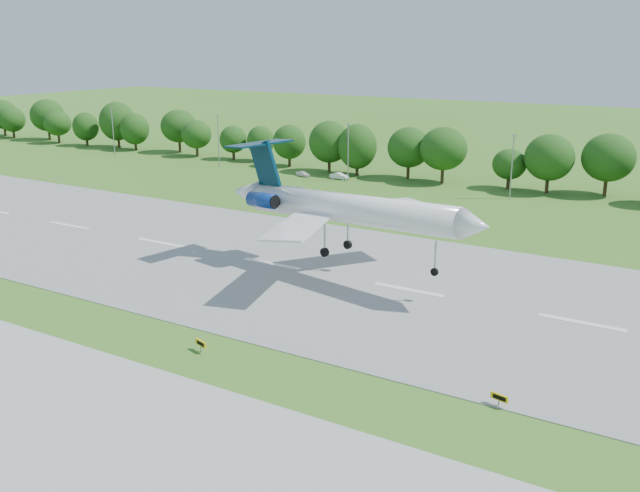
% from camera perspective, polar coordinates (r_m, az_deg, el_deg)
% --- Properties ---
extents(ground, '(600.00, 600.00, 0.00)m').
position_cam_1_polar(ground, '(77.76, -14.54, -6.19)').
color(ground, '#38641A').
rests_on(ground, ground).
extents(runway, '(400.00, 45.00, 0.08)m').
position_cam_1_polar(runway, '(95.61, -3.87, -1.45)').
color(runway, gray).
rests_on(runway, ground).
extents(tree_line, '(288.40, 8.40, 10.40)m').
position_cam_1_polar(tree_line, '(152.62, 10.75, 7.29)').
color(tree_line, '#382314').
rests_on(tree_line, ground).
extents(light_poles, '(175.90, 0.25, 12.19)m').
position_cam_1_polar(light_poles, '(144.32, 8.40, 6.96)').
color(light_poles, gray).
rests_on(light_poles, ground).
extents(airliner, '(39.53, 28.45, 13.14)m').
position_cam_1_polar(airliner, '(88.39, 1.39, 3.22)').
color(airliner, white).
rests_on(airliner, ground).
extents(taxi_sign_centre, '(1.63, 0.67, 1.16)m').
position_cam_1_polar(taxi_sign_centre, '(69.92, -9.51, -7.70)').
color(taxi_sign_centre, gray).
rests_on(taxi_sign_centre, ground).
extents(taxi_sign_right, '(1.57, 0.53, 1.11)m').
position_cam_1_polar(taxi_sign_right, '(61.13, 14.15, -11.67)').
color(taxi_sign_right, gray).
rests_on(taxi_sign_right, ground).
extents(service_vehicle_a, '(4.19, 1.68, 1.36)m').
position_cam_1_polar(service_vehicle_a, '(154.81, 1.55, 5.62)').
color(service_vehicle_a, white).
rests_on(service_vehicle_a, ground).
extents(service_vehicle_b, '(3.69, 2.20, 1.18)m').
position_cam_1_polar(service_vehicle_b, '(157.89, -1.37, 5.79)').
color(service_vehicle_b, white).
rests_on(service_vehicle_b, ground).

